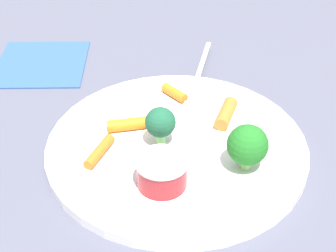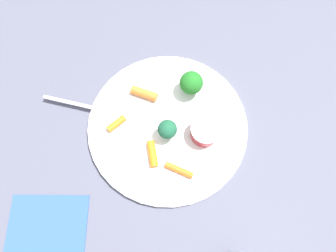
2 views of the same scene
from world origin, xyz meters
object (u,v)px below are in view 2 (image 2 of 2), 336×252
(plate, at_px, (168,126))
(carrot_stick_1, at_px, (144,93))
(sauce_cup, at_px, (205,131))
(carrot_stick_3, at_px, (116,124))
(napkin, at_px, (46,234))
(carrot_stick_2, at_px, (179,170))
(broccoli_floret_0, at_px, (167,129))
(broccoli_floret_1, at_px, (191,83))
(carrot_stick_0, at_px, (152,154))
(fork, at_px, (92,108))

(plate, xyz_separation_m, carrot_stick_1, (-0.01, 0.07, 0.01))
(sauce_cup, bearing_deg, carrot_stick_3, 146.83)
(napkin, bearing_deg, plate, 16.29)
(carrot_stick_2, xyz_separation_m, carrot_stick_3, (-0.06, 0.13, 0.00))
(broccoli_floret_0, bearing_deg, carrot_stick_1, 92.43)
(carrot_stick_1, distance_m, carrot_stick_2, 0.16)
(broccoli_floret_1, relative_size, carrot_stick_2, 1.02)
(plate, bearing_deg, carrot_stick_0, -142.00)
(fork, bearing_deg, broccoli_floret_0, -47.09)
(broccoli_floret_1, bearing_deg, fork, 164.58)
(broccoli_floret_1, distance_m, carrot_stick_0, 0.15)
(fork, bearing_deg, sauce_cup, -40.70)
(plate, distance_m, fork, 0.15)
(carrot_stick_1, height_order, carrot_stick_2, carrot_stick_1)
(carrot_stick_0, bearing_deg, carrot_stick_3, 112.90)
(broccoli_floret_0, relative_size, napkin, 0.35)
(carrot_stick_1, relative_size, napkin, 0.38)
(sauce_cup, xyz_separation_m, napkin, (-0.32, -0.03, -0.03))
(broccoli_floret_1, bearing_deg, carrot_stick_3, -179.48)
(broccoli_floret_1, distance_m, carrot_stick_1, 0.09)
(broccoli_floret_0, height_order, carrot_stick_1, broccoli_floret_0)
(carrot_stick_1, bearing_deg, fork, 168.34)
(carrot_stick_0, height_order, carrot_stick_3, carrot_stick_0)
(broccoli_floret_1, height_order, napkin, broccoli_floret_1)
(sauce_cup, distance_m, broccoli_floret_1, 0.09)
(napkin, bearing_deg, broccoli_floret_1, 19.90)
(broccoli_floret_0, distance_m, carrot_stick_2, 0.07)
(sauce_cup, relative_size, carrot_stick_2, 1.05)
(plate, height_order, sauce_cup, sauce_cup)
(plate, relative_size, napkin, 2.22)
(broccoli_floret_1, relative_size, carrot_stick_1, 1.04)
(sauce_cup, relative_size, carrot_stick_3, 1.44)
(carrot_stick_0, bearing_deg, carrot_stick_1, 71.79)
(sauce_cup, height_order, carrot_stick_0, sauce_cup)
(plate, height_order, carrot_stick_1, carrot_stick_1)
(carrot_stick_3, bearing_deg, carrot_stick_2, -63.65)
(plate, distance_m, carrot_stick_3, 0.09)
(sauce_cup, height_order, napkin, sauce_cup)
(carrot_stick_0, height_order, carrot_stick_1, carrot_stick_1)
(plate, relative_size, carrot_stick_0, 6.37)
(broccoli_floret_0, relative_size, carrot_stick_3, 1.24)
(carrot_stick_0, relative_size, napkin, 0.35)
(sauce_cup, bearing_deg, napkin, -174.24)
(broccoli_floret_0, bearing_deg, sauce_cup, -26.21)
(napkin, bearing_deg, broccoli_floret_0, 13.47)
(plate, relative_size, carrot_stick_1, 5.84)
(fork, bearing_deg, carrot_stick_3, -61.93)
(sauce_cup, relative_size, fork, 0.36)
(carrot_stick_2, height_order, napkin, carrot_stick_2)
(broccoli_floret_0, height_order, carrot_stick_0, broccoli_floret_0)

